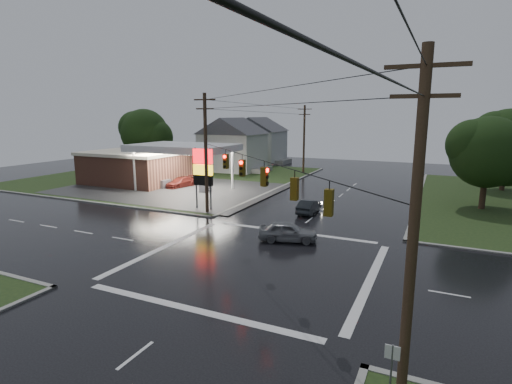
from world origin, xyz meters
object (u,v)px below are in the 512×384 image
at_px(tree_ne_far, 509,140).
at_px(car_north, 309,206).
at_px(house_far, 258,139).
at_px(gas_station, 143,165).
at_px(car_pump, 181,182).
at_px(car_crossing, 288,231).
at_px(utility_pole_se, 413,232).
at_px(utility_pole_nw, 206,152).
at_px(house_near, 233,144).
at_px(tree_ne_near, 489,152).
at_px(pylon_sign, 203,169).
at_px(tree_nw_behind, 145,133).
at_px(utility_pole_n, 304,138).

xyz_separation_m(tree_ne_far, car_north, (-17.95, -20.55, -5.54)).
bearing_deg(house_far, gas_station, -97.50).
bearing_deg(car_pump, car_crossing, -24.06).
height_order(utility_pole_se, car_pump, utility_pole_se).
relative_size(house_far, car_pump, 2.41).
height_order(utility_pole_nw, tree_ne_far, utility_pole_nw).
distance_m(tree_ne_far, car_pump, 39.89).
relative_size(utility_pole_se, car_pump, 2.40).
relative_size(car_north, car_crossing, 0.92).
bearing_deg(car_crossing, utility_pole_se, -163.19).
relative_size(utility_pole_nw, house_near, 1.00).
bearing_deg(tree_ne_near, gas_station, -176.70).
height_order(house_far, tree_ne_near, tree_ne_near).
relative_size(house_far, car_north, 2.84).
distance_m(tree_ne_near, car_north, 17.90).
bearing_deg(pylon_sign, car_pump, 135.17).
bearing_deg(tree_nw_behind, car_crossing, -36.46).
distance_m(utility_pole_n, house_far, 16.00).
relative_size(gas_station, tree_ne_far, 2.67).
distance_m(utility_pole_n, car_crossing, 35.03).
relative_size(utility_pole_n, house_far, 0.95).
relative_size(utility_pole_se, car_crossing, 2.59).
bearing_deg(pylon_sign, utility_pole_se, -45.00).
bearing_deg(tree_nw_behind, house_near, 24.98).
xyz_separation_m(utility_pole_se, car_crossing, (-9.14, 14.22, -5.00)).
height_order(tree_ne_near, tree_ne_far, tree_ne_far).
bearing_deg(utility_pole_nw, tree_nw_behind, 139.90).
xyz_separation_m(pylon_sign, car_north, (9.70, 2.94, -3.37)).
relative_size(tree_ne_near, car_pump, 1.96).
distance_m(gas_station, tree_nw_behind, 13.63).
bearing_deg(house_far, pylon_sign, -73.02).
bearing_deg(car_crossing, tree_ne_far, -45.75).
xyz_separation_m(house_far, tree_ne_far, (39.10, -14.01, 1.77)).
distance_m(gas_station, utility_pole_nw, 19.38).
bearing_deg(car_pump, gas_station, -168.55).
xyz_separation_m(utility_pole_se, car_pump, (-29.14, 29.08, -5.06)).
xyz_separation_m(utility_pole_n, car_north, (8.70, -24.56, -4.83)).
relative_size(pylon_sign, utility_pole_n, 0.57).
bearing_deg(utility_pole_nw, gas_station, 147.77).
height_order(utility_pole_nw, car_north, utility_pole_nw).
distance_m(utility_pole_nw, house_far, 40.48).
xyz_separation_m(tree_ne_near, tree_ne_far, (3.01, 12.00, 0.62)).
bearing_deg(tree_ne_near, utility_pole_se, -98.38).
xyz_separation_m(utility_pole_se, tree_ne_near, (4.64, 31.49, -0.16)).
distance_m(utility_pole_n, car_pump, 21.56).
distance_m(pylon_sign, car_crossing, 12.73).
bearing_deg(utility_pole_se, tree_ne_far, 80.02).
relative_size(tree_ne_near, tree_ne_far, 0.92).
relative_size(tree_ne_near, car_north, 2.30).
distance_m(house_far, tree_ne_far, 41.57).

